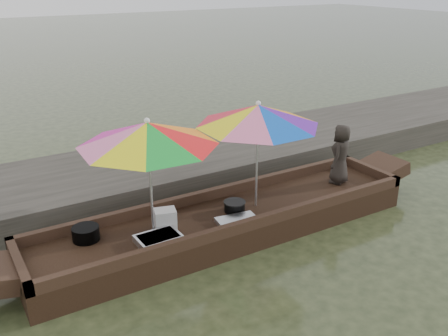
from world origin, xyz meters
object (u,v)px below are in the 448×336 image
cooking_pot (86,233)px  umbrella_bow (150,179)px  supply_bag (165,219)px  tray_crayfish (158,239)px  tray_scallop (238,222)px  vendor (341,154)px  umbrella_stern (257,155)px  charcoal_grill (235,207)px  boat_hull (228,224)px

cooking_pot → umbrella_bow: bearing=-20.5°
supply_bag → umbrella_bow: 0.68m
tray_crayfish → tray_scallop: tray_crayfish is taller
supply_bag → vendor: 3.06m
tray_crayfish → supply_bag: supply_bag is taller
cooking_pot → umbrella_stern: umbrella_stern is taller
tray_scallop → supply_bag: size_ratio=1.96×
supply_bag → umbrella_stern: (1.40, -0.07, 0.65)m
supply_bag → charcoal_grill: bearing=-3.7°
boat_hull → tray_scallop: (-0.04, -0.34, 0.21)m
umbrella_bow → umbrella_stern: same height
charcoal_grill → supply_bag: bearing=176.3°
supply_bag → umbrella_bow: bearing=-161.8°
tray_scallop → charcoal_grill: size_ratio=1.88×
boat_hull → vendor: 2.21m
boat_hull → tray_scallop: 0.40m
umbrella_bow → umbrella_stern: 1.61m
umbrella_stern → supply_bag: bearing=177.3°
charcoal_grill → vendor: 2.04m
tray_scallop → vendor: vendor is taller
charcoal_grill → vendor: size_ratio=0.30×
tray_scallop → umbrella_stern: size_ratio=0.32×
charcoal_grill → umbrella_bow: bearing=180.0°
vendor → umbrella_bow: 3.26m
tray_crayfish → vendor: 3.32m
supply_bag → umbrella_stern: umbrella_stern is taller
tray_scallop → charcoal_grill: charcoal_grill is taller
tray_crayfish → vendor: (3.28, 0.26, 0.44)m
tray_scallop → supply_bag: (-0.88, 0.41, 0.10)m
boat_hull → vendor: vendor is taller
cooking_pot → umbrella_bow: (0.79, -0.30, 0.69)m
vendor → umbrella_stern: umbrella_stern is taller
tray_crayfish → umbrella_stern: size_ratio=0.32×
vendor → umbrella_bow: bearing=-29.8°
tray_scallop → cooking_pot: bearing=161.3°
supply_bag → vendor: (3.04, -0.04, 0.35)m
tray_crayfish → umbrella_stern: (1.64, 0.23, 0.73)m
cooking_pot → tray_scallop: 1.98m
supply_bag → vendor: size_ratio=0.29×
tray_scallop → supply_bag: supply_bag is taller
boat_hull → cooking_pot: cooking_pot is taller
umbrella_bow → umbrella_stern: bearing=0.0°
vendor → umbrella_stern: bearing=-29.4°
charcoal_grill → supply_bag: supply_bag is taller
tray_crayfish → umbrella_bow: 0.77m
vendor → supply_bag: bearing=-31.0°
tray_crayfish → vendor: vendor is taller
boat_hull → umbrella_bow: size_ratio=3.27×
boat_hull → supply_bag: 0.98m
vendor → tray_crayfish: bearing=-25.7°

